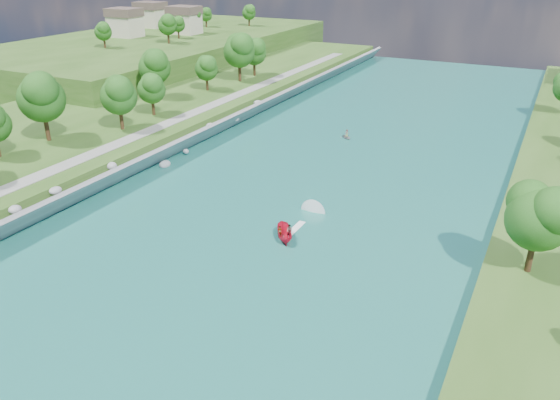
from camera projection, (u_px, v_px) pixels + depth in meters
The scene contains 11 objects.
ground at pixel (219, 262), 63.11m from camera, with size 260.00×260.00×0.00m, color #2D5119.
river_water at pixel (293, 198), 79.32m from camera, with size 55.00×240.00×0.10m, color #185C56.
berm_west at pixel (46, 139), 99.28m from camera, with size 45.00×240.00×3.50m, color #2D5119.
ridge_west at pixel (162, 50), 172.42m from camera, with size 60.00×120.00×9.00m, color #2D5119.
riprap_bank at pixel (148, 161), 88.57m from camera, with size 4.47×236.00×4.11m.
riverside_path at pixel (119, 143), 91.30m from camera, with size 3.00×200.00×0.10m, color gray.
ridge_houses at pixel (154, 19), 175.38m from camera, with size 29.50×29.50×8.40m.
trees_west at pixel (62, 107), 90.31m from camera, with size 16.96×150.83×13.78m.
trees_ridge at pixel (187, 21), 168.38m from camera, with size 16.84×65.30×9.49m.
motorboat at pixel (289, 230), 68.61m from camera, with size 3.91×19.13×1.93m.
raft at pixel (347, 136), 104.70m from camera, with size 3.13×3.13×1.71m.
Camera 1 is at (31.09, -45.31, 32.65)m, focal length 35.00 mm.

